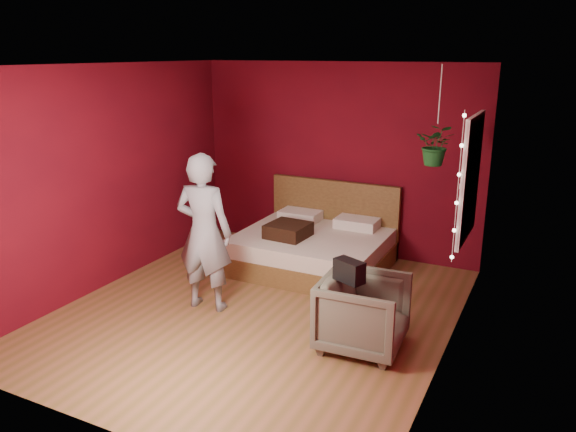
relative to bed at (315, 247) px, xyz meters
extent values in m
plane|color=brown|center=(-0.01, -1.50, -0.27)|extent=(4.50, 4.50, 0.00)
cube|color=maroon|center=(-0.01, 0.76, 1.03)|extent=(4.00, 0.02, 2.60)
cube|color=maroon|center=(-0.01, -3.76, 1.03)|extent=(4.00, 0.02, 2.60)
cube|color=maroon|center=(-2.02, -1.50, 1.03)|extent=(0.02, 4.50, 2.60)
cube|color=maroon|center=(2.00, -1.50, 1.03)|extent=(0.02, 4.50, 2.60)
cube|color=silver|center=(-0.01, -1.50, 2.34)|extent=(4.00, 4.50, 0.02)
cube|color=white|center=(1.96, -0.60, 1.23)|extent=(0.04, 0.97, 1.27)
cube|color=black|center=(1.94, -0.60, 1.23)|extent=(0.02, 0.85, 1.15)
cube|color=white|center=(1.94, -0.60, 1.23)|extent=(0.03, 0.05, 1.15)
cube|color=white|center=(1.94, -0.60, 1.23)|extent=(0.03, 0.85, 0.05)
cylinder|color=silver|center=(1.93, -1.12, 1.23)|extent=(0.01, 0.01, 1.45)
sphere|color=#FFF2CC|center=(1.93, -1.12, 0.56)|extent=(0.04, 0.04, 0.04)
sphere|color=#FFF2CC|center=(1.93, -1.12, 0.83)|extent=(0.04, 0.04, 0.04)
sphere|color=#FFF2CC|center=(1.93, -1.12, 1.10)|extent=(0.04, 0.04, 0.04)
sphere|color=#FFF2CC|center=(1.93, -1.12, 1.37)|extent=(0.04, 0.04, 0.04)
sphere|color=#FFF2CC|center=(1.93, -1.12, 1.64)|extent=(0.04, 0.04, 0.04)
sphere|color=#FFF2CC|center=(1.93, -1.12, 1.91)|extent=(0.04, 0.04, 0.04)
cube|color=brown|center=(0.00, -0.09, -0.14)|extent=(1.85, 1.58, 0.26)
cube|color=beige|center=(0.00, -0.09, 0.10)|extent=(1.82, 1.54, 0.20)
cube|color=brown|center=(0.00, 0.66, 0.24)|extent=(1.85, 0.07, 1.02)
cube|color=silver|center=(-0.42, 0.44, 0.26)|extent=(0.56, 0.35, 0.13)
cube|color=silver|center=(0.42, 0.44, 0.26)|extent=(0.56, 0.35, 0.13)
imported|color=slate|center=(-0.58, -1.65, 0.60)|extent=(0.68, 0.49, 1.73)
imported|color=#585646|center=(1.26, -1.73, 0.09)|extent=(0.82, 0.80, 0.71)
cube|color=black|center=(1.16, -1.87, 0.55)|extent=(0.32, 0.24, 0.20)
cube|color=#321E10|center=(-0.24, -0.30, 0.28)|extent=(0.52, 0.52, 0.17)
cylinder|color=silver|center=(1.55, -0.38, 2.03)|extent=(0.01, 0.01, 0.60)
imported|color=#1A5B26|center=(1.55, -0.38, 1.51)|extent=(0.40, 0.35, 0.44)
camera|label=1|loc=(2.76, -6.36, 2.46)|focal=35.00mm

